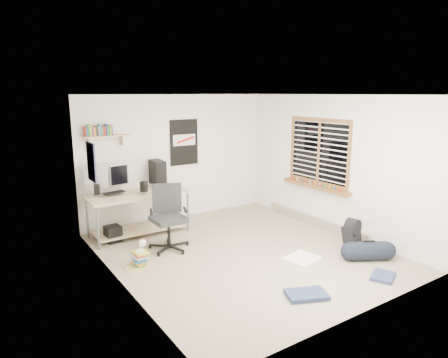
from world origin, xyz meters
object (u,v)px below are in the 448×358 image
duffel_bag (368,251)px  office_chair (169,221)px  book_stack (139,256)px  backpack (352,237)px  desk (139,215)px

duffel_bag → office_chair: bearing=168.3°
book_stack → office_chair: bearing=27.4°
backpack → book_stack: bearing=145.8°
desk → backpack: (2.67, -2.59, -0.16)m
office_chair → backpack: (2.53, -1.64, -0.29)m
desk → backpack: bearing=-21.6°
book_stack → desk: bearing=67.9°
desk → office_chair: (0.14, -0.95, 0.13)m
office_chair → duffel_bag: office_chair is taller
office_chair → duffel_bag: size_ratio=1.86×
office_chair → book_stack: office_chair is taller
office_chair → duffel_bag: bearing=-20.5°
duffel_bag → book_stack: (-3.03, 1.75, 0.01)m
desk → duffel_bag: size_ratio=3.08×
desk → backpack: 3.73m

